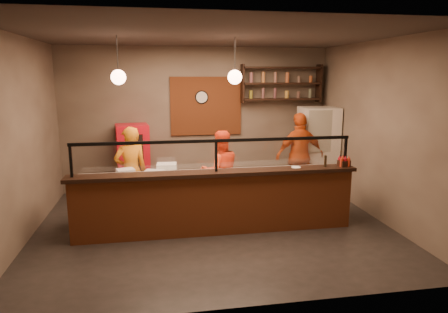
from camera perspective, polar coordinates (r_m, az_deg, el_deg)
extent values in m
plane|color=black|center=(7.05, -1.47, -9.95)|extent=(6.00, 6.00, 0.00)
plane|color=#3C342E|center=(6.59, -1.62, 16.92)|extent=(6.00, 6.00, 0.00)
plane|color=#736554|center=(9.09, -3.84, 5.31)|extent=(6.00, 0.00, 6.00)
plane|color=#736554|center=(6.88, -27.12, 2.06)|extent=(0.00, 5.00, 5.00)
plane|color=#736554|center=(7.66, 21.30, 3.39)|extent=(0.00, 5.00, 5.00)
plane|color=#736554|center=(4.22, 3.40, -1.93)|extent=(6.00, 0.00, 6.00)
cube|color=#944520|center=(9.06, -2.58, 7.21)|extent=(1.60, 0.04, 1.30)
cube|color=#944520|center=(6.60, -1.11, -6.85)|extent=(4.60, 0.25, 1.00)
cube|color=black|center=(6.45, -1.13, -2.38)|extent=(4.70, 0.37, 0.06)
cube|color=gray|center=(7.09, -1.73, -6.17)|extent=(4.60, 0.75, 0.85)
cube|color=silver|center=(6.97, -1.75, -2.64)|extent=(4.60, 0.75, 0.05)
cube|color=white|center=(6.39, -1.14, 0.06)|extent=(4.40, 0.02, 0.50)
cube|color=black|center=(6.35, -1.15, 2.27)|extent=(4.50, 0.05, 0.05)
cube|color=black|center=(6.45, -21.03, -0.61)|extent=(0.04, 0.04, 0.50)
cube|color=black|center=(6.39, -1.14, 0.06)|extent=(0.04, 0.04, 0.50)
cube|color=black|center=(7.07, 16.95, 0.67)|extent=(0.04, 0.04, 0.50)
cube|color=black|center=(9.28, 8.12, 8.13)|extent=(1.80, 0.28, 0.04)
cube|color=black|center=(9.26, 8.18, 10.29)|extent=(1.80, 0.28, 0.04)
cube|color=black|center=(9.26, 8.24, 12.46)|extent=(1.80, 0.28, 0.04)
cube|color=black|center=(9.03, 2.65, 10.37)|extent=(0.04, 0.28, 0.85)
cube|color=black|center=(9.58, 13.39, 10.14)|extent=(0.04, 0.28, 0.85)
cylinder|color=black|center=(9.03, -3.22, 8.46)|extent=(0.30, 0.04, 0.30)
cylinder|color=black|center=(6.72, -15.01, 13.87)|extent=(0.01, 0.01, 0.60)
sphere|color=#FFB38C|center=(6.71, -14.85, 10.89)|extent=(0.24, 0.24, 0.24)
cylinder|color=black|center=(6.83, 1.57, 14.20)|extent=(0.01, 0.01, 0.60)
sphere|color=#FFB38C|center=(6.83, 1.56, 11.27)|extent=(0.24, 0.24, 0.24)
imported|color=orange|center=(7.58, -13.15, -2.09)|extent=(0.71, 0.58, 1.67)
imported|color=red|center=(7.59, -0.53, -2.15)|extent=(0.82, 0.68, 1.57)
imported|color=#C34512|center=(8.59, 10.77, 0.11)|extent=(1.11, 0.55, 1.82)
cube|color=beige|center=(9.14, 13.17, 0.92)|extent=(0.85, 0.81, 1.89)
cube|color=#B90C1A|center=(8.84, -12.84, -0.53)|extent=(0.74, 0.70, 1.56)
cylinder|color=beige|center=(7.14, 3.04, -2.06)|extent=(0.52, 0.52, 0.01)
cube|color=white|center=(6.90, -13.87, -2.31)|extent=(0.33, 0.30, 0.14)
cube|color=silver|center=(7.05, -8.19, -1.67)|extent=(0.36, 0.30, 0.17)
cube|color=silver|center=(6.61, -9.94, -2.67)|extent=(0.38, 0.34, 0.16)
cylinder|color=yellow|center=(7.02, -10.11, -2.25)|extent=(0.34, 0.22, 0.06)
cube|color=black|center=(7.09, 16.75, -0.93)|extent=(0.22, 0.19, 0.10)
cylinder|color=black|center=(6.96, 14.28, -0.64)|extent=(0.05, 0.05, 0.19)
cylinder|color=silver|center=(6.80, 10.25, -1.53)|extent=(0.21, 0.21, 0.01)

